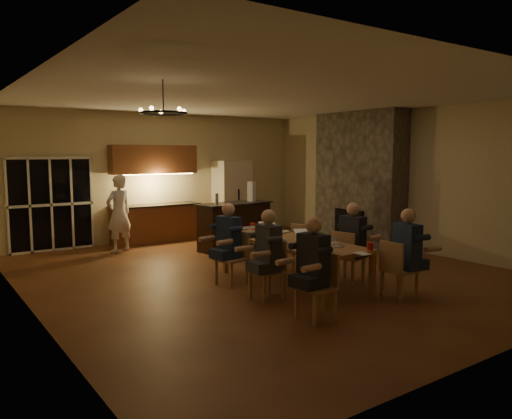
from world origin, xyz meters
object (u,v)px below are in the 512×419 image
at_px(laptop_e, 248,227).
at_px(mug_front, 307,241).
at_px(bar_island, 234,226).
at_px(redcup_far, 253,226).
at_px(chair_left_mid, 267,270).
at_px(chair_right_near, 400,270).
at_px(person_left_far, 229,244).
at_px(laptop_b, 337,239).
at_px(standing_person, 119,213).
at_px(plate_left, 309,250).
at_px(redcup_mid, 260,236).
at_px(plate_far, 283,231).
at_px(bar_bottle, 217,199).
at_px(person_right_near, 407,254).
at_px(chandelier, 163,113).
at_px(laptop_a, 322,245).
at_px(dining_table, 292,262).
at_px(mug_mid, 277,232).
at_px(chair_right_far, 307,246).
at_px(person_left_near, 313,268).
at_px(can_cola, 241,227).
at_px(chair_left_far, 231,258).
at_px(can_silver, 322,241).
at_px(chair_right_mid, 349,256).
at_px(redcup_near, 370,246).
at_px(person_right_mid, 352,243).
at_px(mug_back, 250,233).
at_px(laptop_c, 275,234).
at_px(person_left_mid, 268,255).
at_px(plate_near, 330,243).
at_px(chair_left_near, 316,287).
at_px(laptop_f, 271,225).

relative_size(laptop_e, mug_front, 3.20).
relative_size(bar_island, redcup_far, 14.99).
height_order(chair_left_mid, chair_right_near, same).
xyz_separation_m(person_left_far, laptop_b, (1.11, -1.44, 0.17)).
relative_size(standing_person, plate_left, 6.23).
height_order(redcup_mid, plate_far, redcup_mid).
bearing_deg(plate_left, chair_right_near, -32.50).
distance_m(plate_far, bar_bottle, 2.33).
xyz_separation_m(person_right_near, person_left_far, (-1.77, 2.28, 0.00)).
bearing_deg(chandelier, bar_bottle, 49.60).
height_order(bar_island, laptop_a, bar_island).
xyz_separation_m(dining_table, standing_person, (-1.41, 4.39, 0.49)).
bearing_deg(mug_mid, chair_right_far, 5.91).
xyz_separation_m(person_left_far, chandelier, (-1.47, -0.71, 2.06)).
bearing_deg(plate_far, chandelier, -162.60).
relative_size(laptop_b, mug_front, 3.20).
bearing_deg(bar_bottle, chair_right_near, -84.23).
bearing_deg(person_left_near, can_cola, 160.56).
bearing_deg(laptop_a, plate_left, -49.57).
height_order(chair_left_far, person_right_near, person_right_near).
relative_size(can_cola, bar_bottle, 0.50).
relative_size(plate_far, bar_bottle, 0.97).
relative_size(laptop_e, can_silver, 2.67).
relative_size(chair_right_mid, chair_right_far, 1.00).
distance_m(laptop_b, redcup_far, 2.19).
bearing_deg(person_left_far, dining_table, 46.48).
xyz_separation_m(redcup_near, can_cola, (-0.55, 2.73, 0.00)).
bearing_deg(laptop_b, redcup_mid, 80.71).
xyz_separation_m(person_right_mid, mug_back, (-1.20, 1.35, 0.11)).
bearing_deg(laptop_c, laptop_e, -112.70).
xyz_separation_m(chair_right_mid, chandelier, (-3.22, 0.38, 2.31)).
bearing_deg(bar_bottle, person_left_mid, -108.98).
bearing_deg(mug_front, redcup_far, 84.22).
relative_size(chair_right_near, mug_back, 8.90).
relative_size(chair_right_far, laptop_c, 2.78).
relative_size(standing_person, plate_near, 6.35).
bearing_deg(mug_front, plate_near, -31.11).
xyz_separation_m(person_left_mid, person_right_mid, (1.77, 0.00, 0.00)).
distance_m(mug_mid, plate_far, 0.38).
bearing_deg(dining_table, redcup_near, -72.28).
bearing_deg(chair_left_near, person_left_mid, 178.55).
distance_m(person_left_mid, laptop_a, 0.81).
bearing_deg(laptop_f, redcup_far, 116.25).
xyz_separation_m(bar_island, chandelier, (-3.19, -3.22, 2.21)).
xyz_separation_m(bar_island, redcup_mid, (-1.25, -2.77, 0.27)).
bearing_deg(person_right_mid, person_right_near, 174.64).
xyz_separation_m(laptop_e, can_silver, (0.29, -1.68, -0.05)).
xyz_separation_m(person_right_near, plate_near, (-0.61, 1.04, 0.07)).
relative_size(chair_left_mid, laptop_a, 2.78).
height_order(chair_right_near, plate_left, chair_right_near).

